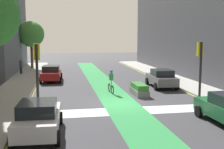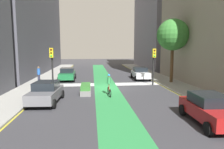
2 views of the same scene
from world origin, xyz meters
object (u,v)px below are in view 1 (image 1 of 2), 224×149
object	(u,v)px
traffic_signal_near_left	(37,64)
street_tree_far	(31,34)
traffic_signal_near_right	(200,60)
pedestrian_sidewalk_left_a	(21,66)
car_grey_right_far	(162,78)
median_planter	(139,90)
car_white_left_near	(38,118)
cyclist_in_lane	(111,81)
car_red_left_far	(51,73)

from	to	relation	value
traffic_signal_near_left	street_tree_far	distance (m)	22.94
traffic_signal_near_right	pedestrian_sidewalk_left_a	bearing A→B (deg)	130.36
car_grey_right_far	median_planter	xyz separation A→B (m)	(-2.80, -2.89, -0.40)
car_white_left_near	cyclist_in_lane	bearing A→B (deg)	61.70
car_white_left_near	cyclist_in_lane	world-z (taller)	cyclist_in_lane
traffic_signal_near_left	car_white_left_near	size ratio (longest dim) A/B	0.94
median_planter	pedestrian_sidewalk_left_a	bearing A→B (deg)	127.95
pedestrian_sidewalk_left_a	street_tree_far	world-z (taller)	street_tree_far
car_red_left_far	pedestrian_sidewalk_left_a	distance (m)	6.47
car_red_left_far	median_planter	world-z (taller)	car_red_left_far
traffic_signal_near_left	pedestrian_sidewalk_left_a	size ratio (longest dim) A/B	2.35
traffic_signal_near_left	median_planter	bearing A→B (deg)	25.79
traffic_signal_near_left	car_red_left_far	size ratio (longest dim) A/B	0.94
traffic_signal_near_right	median_planter	xyz separation A→B (m)	(-3.40, 2.90, -2.45)
traffic_signal_near_left	car_white_left_near	distance (m)	4.97
traffic_signal_near_right	cyclist_in_lane	xyz separation A→B (m)	(-5.41, 3.92, -1.88)
pedestrian_sidewalk_left_a	median_planter	bearing A→B (deg)	-52.05
car_grey_right_far	median_planter	world-z (taller)	car_grey_right_far
traffic_signal_near_left	car_red_left_far	distance (m)	11.66
cyclist_in_lane	median_planter	size ratio (longest dim) A/B	0.73
traffic_signal_near_right	car_white_left_near	distance (m)	11.66
car_white_left_near	median_planter	xyz separation A→B (m)	(6.87, 8.02, -0.40)
car_red_left_far	car_grey_right_far	world-z (taller)	same
car_white_left_near	median_planter	world-z (taller)	car_white_left_near
median_planter	traffic_signal_near_left	bearing A→B (deg)	-154.21
car_grey_right_far	car_white_left_near	bearing A→B (deg)	-131.56
traffic_signal_near_right	car_red_left_far	world-z (taller)	traffic_signal_near_right
median_planter	cyclist_in_lane	bearing A→B (deg)	153.13
car_red_left_far	median_planter	bearing A→B (deg)	-49.52
traffic_signal_near_left	car_grey_right_far	xyz separation A→B (m)	(10.02, 6.37, -2.01)
pedestrian_sidewalk_left_a	traffic_signal_near_right	bearing A→B (deg)	-49.64
traffic_signal_near_right	pedestrian_sidewalk_left_a	distance (m)	21.43
traffic_signal_near_left	street_tree_far	xyz separation A→B (m)	(-2.52, 22.72, 1.89)
street_tree_far	median_planter	xyz separation A→B (m)	(9.73, -19.24, -4.30)
traffic_signal_near_right	traffic_signal_near_left	xyz separation A→B (m)	(-10.62, -0.58, -0.04)
car_white_left_near	pedestrian_sidewalk_left_a	world-z (taller)	pedestrian_sidewalk_left_a
car_white_left_near	car_grey_right_far	xyz separation A→B (m)	(9.67, 10.91, 0.00)
traffic_signal_near_right	car_grey_right_far	size ratio (longest dim) A/B	0.95
traffic_signal_near_left	car_white_left_near	xyz separation A→B (m)	(0.35, -4.53, -2.01)
median_planter	car_red_left_far	bearing A→B (deg)	130.48
traffic_signal_near_right	traffic_signal_near_left	world-z (taller)	traffic_signal_near_right
car_white_left_near	median_planter	distance (m)	10.57
pedestrian_sidewalk_left_a	car_grey_right_far	bearing A→B (deg)	-38.39
car_grey_right_far	median_planter	distance (m)	4.04
traffic_signal_near_right	car_white_left_near	size ratio (longest dim) A/B	0.95
traffic_signal_near_right	car_grey_right_far	bearing A→B (deg)	95.92
cyclist_in_lane	car_white_left_near	bearing A→B (deg)	-118.30
traffic_signal_near_right	car_grey_right_far	distance (m)	6.17
car_red_left_far	car_white_left_near	world-z (taller)	same
street_tree_far	median_planter	world-z (taller)	street_tree_far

